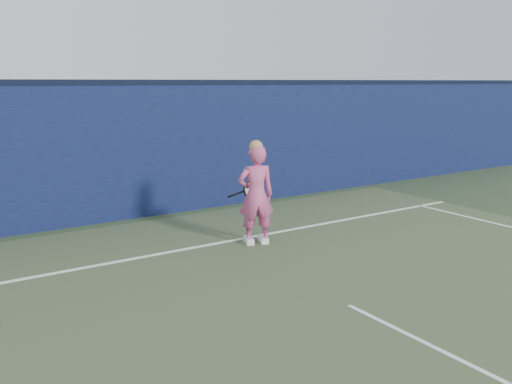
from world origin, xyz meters
TOP-DOWN VIEW (x-y plane):
  - ground at (0.00, 0.00)m, footprint 80.00×80.00m
  - backstop_wall at (0.00, 6.50)m, footprint 24.00×0.40m
  - wall_cap at (0.00, 6.50)m, footprint 24.00×0.42m
  - player at (0.48, 3.70)m, footprint 0.67×0.55m
  - racket at (0.62, 4.13)m, footprint 0.52×0.16m
  - court_lines at (0.00, -0.33)m, footprint 11.00×12.04m

SIDE VIEW (x-z plane):
  - ground at x=0.00m, z-range 0.00..0.00m
  - court_lines at x=0.00m, z-range 0.01..0.01m
  - racket at x=0.62m, z-range 0.65..0.93m
  - player at x=0.48m, z-range -0.03..1.64m
  - backstop_wall at x=0.00m, z-range 0.00..2.50m
  - wall_cap at x=0.00m, z-range 2.50..2.60m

